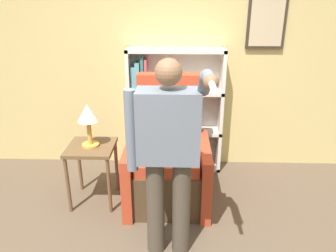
{
  "coord_description": "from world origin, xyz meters",
  "views": [
    {
      "loc": [
        0.19,
        -1.92,
        2.08
      ],
      "look_at": [
        0.11,
        0.72,
        1.02
      ],
      "focal_mm": 35.0,
      "sensor_mm": 36.0,
      "label": 1
    }
  ],
  "objects_px": {
    "table_lamp": "(88,117)",
    "bookcase": "(166,114)",
    "side_table": "(92,156)",
    "armchair": "(168,164)",
    "person_standing": "(168,150)"
  },
  "relations": [
    {
      "from": "armchair",
      "to": "side_table",
      "type": "height_order",
      "value": "armchair"
    },
    {
      "from": "armchair",
      "to": "side_table",
      "type": "distance_m",
      "value": 0.8
    },
    {
      "from": "person_standing",
      "to": "table_lamp",
      "type": "xyz_separation_m",
      "value": [
        -0.81,
        0.73,
        -0.0
      ]
    },
    {
      "from": "armchair",
      "to": "table_lamp",
      "type": "height_order",
      "value": "armchair"
    },
    {
      "from": "bookcase",
      "to": "table_lamp",
      "type": "relative_size",
      "value": 3.4
    },
    {
      "from": "armchair",
      "to": "table_lamp",
      "type": "xyz_separation_m",
      "value": [
        -0.79,
        -0.07,
        0.56
      ]
    },
    {
      "from": "armchair",
      "to": "person_standing",
      "type": "height_order",
      "value": "person_standing"
    },
    {
      "from": "table_lamp",
      "to": "bookcase",
      "type": "bearing_deg",
      "value": 46.82
    },
    {
      "from": "armchair",
      "to": "table_lamp",
      "type": "bearing_deg",
      "value": -175.12
    },
    {
      "from": "armchair",
      "to": "side_table",
      "type": "xyz_separation_m",
      "value": [
        -0.79,
        -0.07,
        0.13
      ]
    },
    {
      "from": "bookcase",
      "to": "table_lamp",
      "type": "distance_m",
      "value": 1.11
    },
    {
      "from": "bookcase",
      "to": "side_table",
      "type": "xyz_separation_m",
      "value": [
        -0.74,
        -0.79,
        -0.19
      ]
    },
    {
      "from": "bookcase",
      "to": "table_lamp",
      "type": "xyz_separation_m",
      "value": [
        -0.74,
        -0.79,
        0.24
      ]
    },
    {
      "from": "armchair",
      "to": "table_lamp",
      "type": "distance_m",
      "value": 0.97
    },
    {
      "from": "bookcase",
      "to": "side_table",
      "type": "distance_m",
      "value": 1.1
    }
  ]
}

